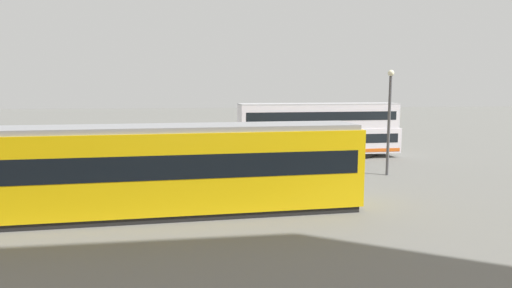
% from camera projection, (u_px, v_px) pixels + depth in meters
% --- Properties ---
extents(ground_plane, '(160.00, 160.00, 0.00)m').
position_uv_depth(ground_plane, '(266.00, 161.00, 29.05)').
color(ground_plane, slate).
extents(double_decker_bus, '(11.74, 3.13, 3.88)m').
position_uv_depth(double_decker_bus, '(318.00, 130.00, 30.31)').
color(double_decker_bus, silver).
rests_on(double_decker_bus, ground).
extents(tram_yellow, '(15.61, 3.66, 3.51)m').
position_uv_depth(tram_yellow, '(165.00, 169.00, 16.60)').
color(tram_yellow, '#E5B70C').
rests_on(tram_yellow, ground).
extents(pedestrian_near_railing, '(0.45, 0.45, 1.72)m').
position_uv_depth(pedestrian_near_railing, '(218.00, 161.00, 23.28)').
color(pedestrian_near_railing, '#4C3F2D').
rests_on(pedestrian_near_railing, ground).
extents(pedestrian_crossing, '(0.43, 0.43, 1.67)m').
position_uv_depth(pedestrian_crossing, '(255.00, 174.00, 19.82)').
color(pedestrian_crossing, '#33384C').
rests_on(pedestrian_crossing, ground).
extents(pedestrian_railing, '(8.62, 0.24, 1.08)m').
position_uv_depth(pedestrian_railing, '(197.00, 162.00, 24.28)').
color(pedestrian_railing, gray).
rests_on(pedestrian_railing, ground).
extents(info_sign, '(1.27, 0.35, 2.42)m').
position_uv_depth(info_sign, '(100.00, 146.00, 23.76)').
color(info_sign, slate).
rests_on(info_sign, ground).
extents(street_lamp, '(0.36, 0.36, 5.95)m').
position_uv_depth(street_lamp, '(389.00, 113.00, 23.90)').
color(street_lamp, '#4C4C51').
rests_on(street_lamp, ground).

